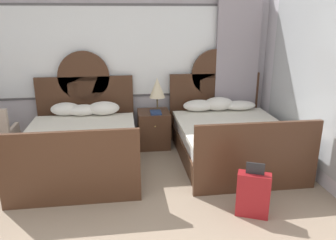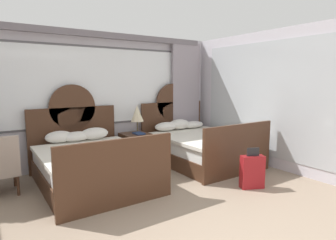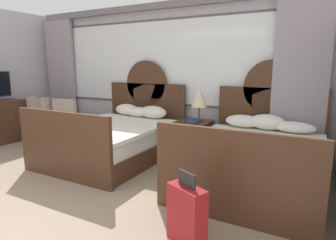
% 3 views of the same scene
% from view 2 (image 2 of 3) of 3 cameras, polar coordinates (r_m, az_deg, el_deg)
% --- Properties ---
extents(wall_back_window, '(6.20, 0.22, 2.70)m').
position_cam_2_polar(wall_back_window, '(5.90, -17.12, 4.68)').
color(wall_back_window, silver).
rests_on(wall_back_window, ground_plane).
extents(wall_right_mirror, '(0.08, 4.68, 2.70)m').
position_cam_2_polar(wall_right_mirror, '(5.87, 21.60, 3.72)').
color(wall_right_mirror, silver).
rests_on(wall_right_mirror, ground_plane).
extents(bed_near_window, '(1.67, 2.16, 1.65)m').
position_cam_2_polar(bed_near_window, '(4.99, -15.13, -8.31)').
color(bed_near_window, '#472B1C').
rests_on(bed_near_window, ground_plane).
extents(bed_near_mirror, '(1.67, 2.16, 1.65)m').
position_cam_2_polar(bed_near_mirror, '(6.10, 6.15, -5.07)').
color(bed_near_mirror, '#472B1C').
rests_on(bed_near_mirror, ground_plane).
extents(nightstand_between_beds, '(0.54, 0.56, 0.63)m').
position_cam_2_polar(nightstand_between_beds, '(6.02, -6.56, -5.64)').
color(nightstand_between_beds, '#472B1C').
rests_on(nightstand_between_beds, ground_plane).
extents(table_lamp_on_nightstand, '(0.27, 0.27, 0.59)m').
position_cam_2_polar(table_lamp_on_nightstand, '(5.96, -6.20, 1.28)').
color(table_lamp_on_nightstand, brown).
rests_on(table_lamp_on_nightstand, nightstand_between_beds).
extents(book_on_nightstand, '(0.18, 0.26, 0.03)m').
position_cam_2_polar(book_on_nightstand, '(5.87, -5.87, -2.67)').
color(book_on_nightstand, navy).
rests_on(book_on_nightstand, nightstand_between_beds).
extents(suitcase_on_floor, '(0.40, 0.30, 0.66)m').
position_cam_2_polar(suitcase_on_floor, '(4.84, 16.52, -9.89)').
color(suitcase_on_floor, maroon).
rests_on(suitcase_on_floor, ground_plane).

